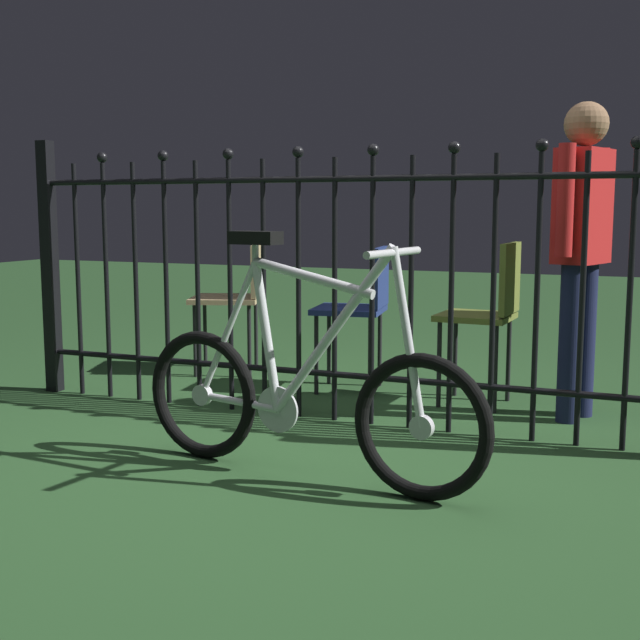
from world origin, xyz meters
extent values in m
plane|color=#295028|center=(0.00, 0.00, 0.00)|extent=(20.00, 20.00, 0.00)
cylinder|color=black|center=(-1.71, 0.65, 0.62)|extent=(0.03, 0.03, 1.25)
sphere|color=black|center=(-1.71, 0.65, 1.27)|extent=(0.06, 0.06, 0.06)
cylinder|color=black|center=(-1.52, 0.65, 0.62)|extent=(0.03, 0.03, 1.25)
cylinder|color=black|center=(-1.33, 0.65, 0.62)|extent=(0.03, 0.03, 1.25)
sphere|color=black|center=(-1.33, 0.65, 1.27)|extent=(0.06, 0.06, 0.06)
cylinder|color=black|center=(-1.15, 0.65, 0.62)|extent=(0.03, 0.03, 1.25)
cylinder|color=black|center=(-0.96, 0.65, 0.62)|extent=(0.03, 0.03, 1.25)
sphere|color=black|center=(-0.96, 0.65, 1.27)|extent=(0.06, 0.06, 0.06)
cylinder|color=black|center=(-0.77, 0.65, 0.62)|extent=(0.03, 0.03, 1.25)
cylinder|color=black|center=(-0.59, 0.65, 0.62)|extent=(0.03, 0.03, 1.25)
sphere|color=black|center=(-0.59, 0.65, 1.27)|extent=(0.06, 0.06, 0.06)
cylinder|color=black|center=(-0.40, 0.65, 0.62)|extent=(0.03, 0.03, 1.25)
cylinder|color=black|center=(-0.21, 0.65, 0.62)|extent=(0.03, 0.03, 1.25)
sphere|color=black|center=(-0.21, 0.65, 1.27)|extent=(0.06, 0.06, 0.06)
cylinder|color=black|center=(-0.03, 0.65, 0.62)|extent=(0.03, 0.03, 1.25)
cylinder|color=black|center=(0.16, 0.65, 0.62)|extent=(0.03, 0.03, 1.25)
sphere|color=black|center=(0.16, 0.65, 1.27)|extent=(0.06, 0.06, 0.06)
cylinder|color=black|center=(0.35, 0.65, 0.62)|extent=(0.03, 0.03, 1.25)
cylinder|color=black|center=(0.53, 0.65, 0.62)|extent=(0.03, 0.03, 1.25)
sphere|color=black|center=(0.53, 0.65, 1.27)|extent=(0.06, 0.06, 0.06)
cylinder|color=black|center=(0.72, 0.65, 0.62)|extent=(0.03, 0.03, 1.25)
cylinder|color=black|center=(0.90, 0.65, 0.62)|extent=(0.03, 0.03, 1.25)
sphere|color=black|center=(0.90, 0.65, 1.27)|extent=(0.06, 0.06, 0.06)
cylinder|color=black|center=(1.09, 0.65, 0.62)|extent=(0.03, 0.03, 1.25)
cylinder|color=black|center=(1.28, 0.65, 0.62)|extent=(0.03, 0.03, 1.25)
sphere|color=black|center=(1.28, 0.65, 1.27)|extent=(0.06, 0.06, 0.06)
cylinder|color=black|center=(0.00, 0.65, 0.22)|extent=(3.41, 0.03, 0.03)
cylinder|color=black|center=(0.00, 0.65, 1.15)|extent=(3.41, 0.03, 0.03)
cube|color=black|center=(-1.71, 0.65, 0.69)|extent=(0.07, 0.07, 1.37)
torus|color=black|center=(-0.30, -0.11, 0.26)|extent=(0.52, 0.13, 0.52)
cylinder|color=silver|center=(-0.30, -0.11, 0.26)|extent=(0.09, 0.04, 0.08)
torus|color=black|center=(0.65, -0.25, 0.26)|extent=(0.52, 0.13, 0.52)
cylinder|color=silver|center=(0.65, -0.25, 0.26)|extent=(0.09, 0.04, 0.08)
cylinder|color=silver|center=(0.30, -0.20, 0.56)|extent=(0.51, 0.11, 0.65)
cylinder|color=silver|center=(0.21, -0.18, 0.76)|extent=(0.51, 0.11, 0.14)
cylinder|color=silver|center=(0.01, -0.16, 0.53)|extent=(0.14, 0.05, 0.57)
cylinder|color=silver|center=(-0.12, -0.14, 0.25)|extent=(0.37, 0.08, 0.04)
cylinder|color=silver|center=(-0.17, -0.13, 0.54)|extent=(0.29, 0.07, 0.56)
cylinder|color=silver|center=(0.60, -0.24, 0.57)|extent=(0.15, 0.05, 0.63)
cylinder|color=silver|center=(0.54, -0.23, 0.87)|extent=(0.03, 0.03, 0.02)
cylinder|color=silver|center=(0.54, -0.23, 0.86)|extent=(0.09, 0.40, 0.03)
cylinder|color=silver|center=(-0.03, -0.15, 0.85)|extent=(0.03, 0.03, 0.07)
cube|color=black|center=(-0.03, -0.15, 0.90)|extent=(0.21, 0.12, 0.05)
cylinder|color=silver|center=(0.06, -0.16, 0.25)|extent=(0.18, 0.04, 0.18)
cylinder|color=black|center=(0.37, 1.10, 0.22)|extent=(0.02, 0.02, 0.44)
cylinder|color=black|center=(0.38, 1.39, 0.22)|extent=(0.02, 0.02, 0.44)
cylinder|color=black|center=(0.66, 1.09, 0.22)|extent=(0.02, 0.02, 0.44)
cylinder|color=black|center=(0.67, 1.37, 0.22)|extent=(0.02, 0.02, 0.44)
cube|color=olive|center=(0.52, 1.24, 0.46)|extent=(0.38, 0.38, 0.03)
cube|color=olive|center=(0.69, 1.23, 0.66)|extent=(0.05, 0.34, 0.36)
cylinder|color=black|center=(-1.18, 1.28, 0.22)|extent=(0.02, 0.02, 0.44)
cylinder|color=black|center=(-1.29, 1.59, 0.22)|extent=(0.02, 0.02, 0.44)
cylinder|color=black|center=(-0.87, 1.40, 0.22)|extent=(0.02, 0.02, 0.44)
cylinder|color=black|center=(-0.98, 1.70, 0.22)|extent=(0.02, 0.02, 0.44)
cube|color=tan|center=(-1.08, 1.49, 0.46)|extent=(0.52, 0.52, 0.03)
cube|color=tan|center=(-0.90, 1.56, 0.63)|extent=(0.16, 0.38, 0.32)
cylinder|color=black|center=(-0.32, 1.13, 0.22)|extent=(0.02, 0.02, 0.44)
cylinder|color=black|center=(-0.37, 1.42, 0.22)|extent=(0.02, 0.02, 0.44)
cylinder|color=black|center=(-0.03, 1.17, 0.22)|extent=(0.02, 0.02, 0.44)
cylinder|color=black|center=(-0.07, 1.47, 0.22)|extent=(0.02, 0.02, 0.44)
cube|color=navy|center=(-0.20, 1.30, 0.45)|extent=(0.42, 0.42, 0.03)
cube|color=navy|center=(-0.02, 1.32, 0.64)|extent=(0.08, 0.35, 0.33)
cylinder|color=#191E3F|center=(1.01, 1.05, 0.38)|extent=(0.11, 0.11, 0.75)
cylinder|color=#191E3F|center=(1.06, 1.20, 0.38)|extent=(0.11, 0.11, 0.75)
cube|color=red|center=(1.04, 1.13, 1.02)|extent=(0.26, 0.34, 0.53)
cylinder|color=red|center=(0.98, 0.94, 1.05)|extent=(0.08, 0.08, 0.51)
cylinder|color=red|center=(1.10, 1.32, 1.05)|extent=(0.08, 0.08, 0.51)
sphere|color=#8C6647|center=(1.04, 1.13, 1.40)|extent=(0.20, 0.20, 0.20)
camera|label=1|loc=(1.39, -2.95, 1.01)|focal=46.35mm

